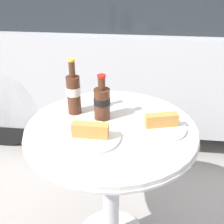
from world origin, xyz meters
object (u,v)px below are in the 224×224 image
bistro_table (111,157)px  parked_car (150,44)px  cola_bottle_right (74,92)px  lunch_plate_far (161,125)px  cola_bottle_left (102,102)px  lunch_plate_near (91,135)px

bistro_table → parked_car: bearing=84.1°
cola_bottle_right → parked_car: (0.36, 1.55, -0.18)m
bistro_table → lunch_plate_far: bearing=1.5°
cola_bottle_left → lunch_plate_far: cola_bottle_left is taller
cola_bottle_left → cola_bottle_right: bearing=164.5°
bistro_table → lunch_plate_far: (0.21, 0.01, 0.19)m
bistro_table → cola_bottle_left: size_ratio=3.60×
cola_bottle_left → parked_car: (0.22, 1.59, -0.16)m
cola_bottle_right → lunch_plate_near: bearing=-61.2°
bistro_table → lunch_plate_near: 0.22m
cola_bottle_right → lunch_plate_far: cola_bottle_right is taller
cola_bottle_right → cola_bottle_left: bearing=-15.5°
bistro_table → cola_bottle_right: size_ratio=2.88×
cola_bottle_right → lunch_plate_near: size_ratio=1.09×
cola_bottle_right → parked_car: bearing=77.1°
lunch_plate_near → parked_car: (0.24, 1.76, -0.09)m
bistro_table → cola_bottle_right: bearing=150.2°
cola_bottle_left → lunch_plate_near: bearing=-97.1°
bistro_table → lunch_plate_far: size_ratio=3.54×
parked_car → cola_bottle_right: bearing=-102.9°
lunch_plate_near → lunch_plate_far: 0.30m
lunch_plate_far → parked_car: 1.66m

